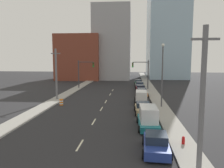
% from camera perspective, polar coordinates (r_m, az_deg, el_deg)
% --- Properties ---
extents(sidewalk_left, '(2.21, 93.35, 0.18)m').
position_cam_1_polar(sidewalk_left, '(57.71, -7.61, -0.23)').
color(sidewalk_left, gray).
rests_on(sidewalk_left, ground).
extents(sidewalk_right, '(2.21, 93.35, 0.18)m').
position_cam_1_polar(sidewalk_right, '(56.43, 9.56, -0.43)').
color(sidewalk_right, gray).
rests_on(sidewalk_right, ground).
extents(lane_stripe_at_8m, '(0.16, 2.40, 0.01)m').
position_cam_1_polar(lane_stripe_at_8m, '(19.06, -8.39, -15.50)').
color(lane_stripe_at_8m, beige).
rests_on(lane_stripe_at_8m, ground).
extents(lane_stripe_at_15m, '(0.16, 2.40, 0.01)m').
position_cam_1_polar(lane_stripe_at_15m, '(25.23, -4.77, -9.78)').
color(lane_stripe_at_15m, beige).
rests_on(lane_stripe_at_15m, ground).
extents(lane_stripe_at_21m, '(0.16, 2.40, 0.01)m').
position_cam_1_polar(lane_stripe_at_21m, '(31.22, -2.75, -6.48)').
color(lane_stripe_at_21m, beige).
rests_on(lane_stripe_at_21m, ground).
extents(lane_stripe_at_26m, '(0.16, 2.40, 0.01)m').
position_cam_1_polar(lane_stripe_at_26m, '(36.20, -1.62, -4.60)').
color(lane_stripe_at_26m, beige).
rests_on(lane_stripe_at_26m, ground).
extents(lane_stripe_at_33m, '(0.16, 2.40, 0.01)m').
position_cam_1_polar(lane_stripe_at_33m, '(43.11, -0.49, -2.72)').
color(lane_stripe_at_33m, beige).
rests_on(lane_stripe_at_33m, ground).
extents(lane_stripe_at_39m, '(0.16, 2.40, 0.01)m').
position_cam_1_polar(lane_stripe_at_39m, '(48.71, 0.18, -1.60)').
color(lane_stripe_at_39m, beige).
rests_on(lane_stripe_at_39m, ground).
extents(building_brick_left, '(14.00, 16.00, 14.50)m').
position_cam_1_polar(building_brick_left, '(75.41, -8.05, 6.89)').
color(building_brick_left, brown).
rests_on(building_brick_left, ground).
extents(building_office_center, '(12.00, 20.00, 23.85)m').
position_cam_1_polar(building_office_center, '(77.84, 0.30, 10.41)').
color(building_office_center, '#99999E').
rests_on(building_office_center, ground).
extents(building_glass_right, '(13.00, 20.00, 41.52)m').
position_cam_1_polar(building_glass_right, '(83.41, 14.14, 16.08)').
color(building_glass_right, '#99B7CC').
rests_on(building_glass_right, ground).
extents(traffic_signal_left, '(3.77, 0.35, 6.60)m').
position_cam_1_polar(traffic_signal_left, '(51.05, -7.64, 3.48)').
color(traffic_signal_left, '#38383D').
rests_on(traffic_signal_left, ground).
extents(traffic_signal_right, '(3.77, 0.35, 6.60)m').
position_cam_1_polar(traffic_signal_right, '(49.84, 8.28, 3.39)').
color(traffic_signal_right, '#38383D').
rests_on(traffic_signal_right, ground).
extents(utility_pole_right_near, '(1.60, 0.32, 9.11)m').
position_cam_1_polar(utility_pole_right_near, '(14.08, 22.48, -4.15)').
color(utility_pole_right_near, slate).
rests_on(utility_pole_right_near, ground).
extents(utility_pole_left_mid, '(1.60, 0.32, 8.72)m').
position_cam_1_polar(utility_pole_left_mid, '(38.24, -14.38, 2.58)').
color(utility_pole_left_mid, slate).
rests_on(utility_pole_left_mid, ground).
extents(traffic_barrel, '(0.56, 0.56, 0.95)m').
position_cam_1_polar(traffic_barrel, '(34.25, -13.12, -4.64)').
color(traffic_barrel, orange).
rests_on(traffic_barrel, ground).
extents(street_lamp, '(0.44, 0.44, 9.20)m').
position_cam_1_polar(street_lamp, '(31.93, 13.01, 3.23)').
color(street_lamp, '#4C4C51').
rests_on(street_lamp, ground).
extents(fire_hydrant, '(0.26, 0.26, 0.84)m').
position_cam_1_polar(fire_hydrant, '(19.45, 18.13, -14.01)').
color(fire_hydrant, red).
rests_on(fire_hydrant, ground).
extents(sedan_blue, '(2.30, 4.33, 1.49)m').
position_cam_1_polar(sedan_blue, '(17.69, 11.43, -15.00)').
color(sedan_blue, navy).
rests_on(sedan_blue, ground).
extents(box_truck_teal, '(2.31, 5.25, 2.28)m').
position_cam_1_polar(box_truck_teal, '(23.03, 9.45, -8.73)').
color(box_truck_teal, '#196B75').
rests_on(box_truck_teal, ground).
extents(sedan_tan, '(2.28, 4.28, 1.48)m').
position_cam_1_polar(sedan_tan, '(28.86, 8.07, -6.29)').
color(sedan_tan, tan).
rests_on(sedan_tan, ground).
extents(box_truck_black, '(2.32, 5.55, 1.98)m').
position_cam_1_polar(box_truck_black, '(35.06, 7.67, -3.48)').
color(box_truck_black, black).
rests_on(box_truck_black, ground).
extents(sedan_orange, '(2.28, 4.44, 1.45)m').
position_cam_1_polar(sedan_orange, '(41.72, 7.81, -2.19)').
color(sedan_orange, orange).
rests_on(sedan_orange, ground).
extents(sedan_maroon, '(2.23, 4.63, 1.37)m').
position_cam_1_polar(sedan_maroon, '(47.42, 7.41, -1.12)').
color(sedan_maroon, maroon).
rests_on(sedan_maroon, ground).
extents(sedan_silver, '(2.32, 4.43, 1.40)m').
position_cam_1_polar(sedan_silver, '(53.03, 7.20, -0.25)').
color(sedan_silver, '#B2B2BC').
rests_on(sedan_silver, ground).
extents(sedan_green, '(2.12, 4.22, 1.42)m').
position_cam_1_polar(sedan_green, '(57.94, 6.90, 0.37)').
color(sedan_green, '#1E6033').
rests_on(sedan_green, ground).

